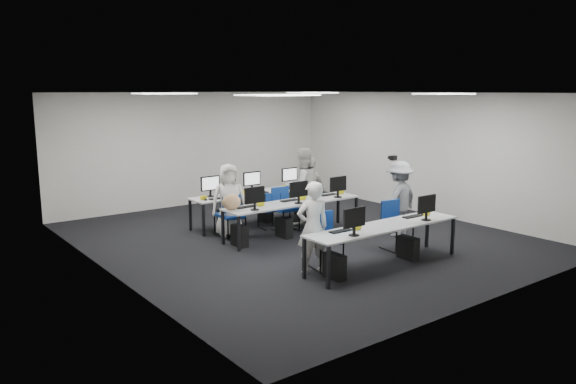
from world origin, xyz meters
TOP-DOWN VIEW (x-y plane):
  - room at (0.00, 0.00)m, footprint 9.00×9.02m
  - ceiling_panels at (0.00, 0.00)m, footprint 5.20×4.60m
  - desk_front at (0.00, -2.40)m, footprint 3.20×0.70m
  - desk_mid at (0.00, 0.20)m, footprint 3.20×0.70m
  - desk_back at (0.00, 1.60)m, footprint 3.20×0.70m
  - equipment_front at (-0.19, -2.42)m, footprint 2.51×0.41m
  - equipment_mid at (-0.19, 0.18)m, footprint 2.91×0.41m
  - equipment_back at (0.19, 1.62)m, footprint 2.91×0.41m
  - chair_0 at (-0.90, -1.89)m, footprint 0.59×0.62m
  - chair_1 at (0.96, -1.83)m, footprint 0.51×0.55m
  - chair_2 at (-1.08, 0.88)m, footprint 0.52×0.55m
  - chair_3 at (0.12, 0.66)m, footprint 0.49×0.53m
  - chair_4 at (0.94, 0.77)m, footprint 0.59×0.62m
  - chair_5 at (-1.10, 1.07)m, footprint 0.46×0.49m
  - chair_6 at (-0.02, 1.05)m, footprint 0.48×0.51m
  - chair_7 at (0.97, 1.12)m, footprint 0.52×0.54m
  - handbag at (-1.45, 0.32)m, footprint 0.42×0.31m
  - student_0 at (-1.23, -1.93)m, footprint 0.65×0.52m
  - student_1 at (0.79, 0.89)m, footprint 0.92×0.75m
  - student_2 at (-1.11, 0.98)m, footprint 0.88×0.72m
  - student_3 at (1.00, 0.89)m, footprint 0.91×0.38m
  - photographer at (1.78, -1.15)m, footprint 1.10×0.73m
  - dslr_camera at (1.75, -0.97)m, footprint 0.16×0.20m

SIDE VIEW (x-z plane):
  - chair_6 at x=-0.02m, z-range -0.15..0.68m
  - chair_7 at x=0.97m, z-range -0.15..0.69m
  - chair_2 at x=-1.08m, z-range -0.16..0.71m
  - chair_5 at x=-1.10m, z-range -0.16..0.72m
  - chair_4 at x=0.94m, z-range -0.17..0.77m
  - chair_1 at x=0.96m, z-range -0.17..0.77m
  - chair_3 at x=0.12m, z-range -0.17..0.77m
  - chair_0 at x=-0.90m, z-range -0.18..0.79m
  - equipment_mid at x=-0.19m, z-range -0.24..0.95m
  - equipment_back at x=0.19m, z-range -0.24..0.95m
  - equipment_front at x=-0.19m, z-range -0.24..0.95m
  - desk_front at x=0.00m, z-range 0.32..1.05m
  - desk_mid at x=0.00m, z-range 0.32..1.05m
  - desk_back at x=0.00m, z-range 0.32..1.05m
  - student_2 at x=-1.11m, z-range 0.00..1.55m
  - student_3 at x=1.00m, z-range 0.00..1.55m
  - student_0 at x=-1.23m, z-range 0.00..1.57m
  - photographer at x=1.78m, z-range 0.00..1.60m
  - student_1 at x=0.79m, z-range 0.00..1.77m
  - handbag at x=-1.45m, z-range 0.73..1.04m
  - room at x=0.00m, z-range 0.00..3.00m
  - dslr_camera at x=1.75m, z-range 1.60..1.70m
  - ceiling_panels at x=0.00m, z-range 2.98..2.99m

